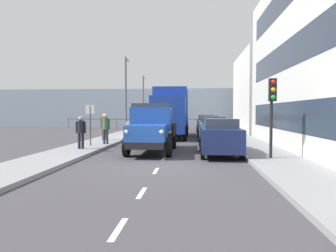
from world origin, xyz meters
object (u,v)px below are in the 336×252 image
object	(u,v)px
pedestrian_with_bag	(81,130)
car_teal_kerbside_1	(213,130)
lorry_cargo_blue	(171,111)
car_silver_kerbside_2	(209,126)
truck_vintage_blue	(152,129)
lamp_post_far	(144,97)
car_navy_kerbside_near	(220,136)
traffic_light_near	(272,101)
car_white_oppositeside_0	(144,127)
pedestrian_couple_a	(106,126)
car_maroon_kerbside_3	(206,123)
street_sign	(90,118)
pedestrian_couple_b	(104,124)
lamp_post_promenade	(126,88)

from	to	relation	value
pedestrian_with_bag	car_teal_kerbside_1	bearing A→B (deg)	-146.30
lorry_cargo_blue	car_silver_kerbside_2	xyz separation A→B (m)	(-2.98, -0.80, -1.18)
truck_vintage_blue	lamp_post_far	xyz separation A→B (m)	(3.79, -21.29, 2.60)
car_navy_kerbside_near	car_silver_kerbside_2	distance (m)	10.85
car_teal_kerbside_1	traffic_light_near	xyz separation A→B (m)	(-1.93, 7.13, 1.58)
car_white_oppositeside_0	pedestrian_couple_a	distance (m)	5.86
car_maroon_kerbside_3	street_sign	bearing A→B (deg)	64.86
street_sign	car_navy_kerbside_near	bearing A→B (deg)	161.84
traffic_light_near	lamp_post_far	xyz separation A→B (m)	(8.98, -23.63, 1.30)
car_white_oppositeside_0	street_sign	xyz separation A→B (m)	(1.92, 6.64, 0.79)
car_teal_kerbside_1	pedestrian_couple_a	distance (m)	6.68
car_white_oppositeside_0	pedestrian_with_bag	xyz separation A→B (m)	(1.91, 8.15, 0.22)
pedestrian_with_bag	car_maroon_kerbside_3	bearing A→B (deg)	-113.02
car_maroon_kerbside_3	pedestrian_couple_a	world-z (taller)	pedestrian_couple_a
lamp_post_far	street_sign	distance (m)	19.69
lorry_cargo_blue	pedestrian_couple_b	distance (m)	6.04
pedestrian_couple_b	traffic_light_near	world-z (taller)	traffic_light_near
car_teal_kerbside_1	lamp_post_promenade	distance (m)	10.33
lorry_cargo_blue	pedestrian_couple_a	xyz separation A→B (m)	(3.34, 6.85, -0.89)
pedestrian_couple_b	lamp_post_promenade	size ratio (longest dim) A/B	0.27
car_teal_kerbside_1	traffic_light_near	size ratio (longest dim) A/B	1.29
truck_vintage_blue	pedestrian_couple_b	distance (m)	6.48
pedestrian_with_bag	pedestrian_couple_a	size ratio (longest dim) A/B	0.94
car_silver_kerbside_2	car_navy_kerbside_near	bearing A→B (deg)	90.00
street_sign	traffic_light_near	bearing A→B (deg)	155.40
car_white_oppositeside_0	lamp_post_far	bearing A→B (deg)	-80.93
car_teal_kerbside_1	car_navy_kerbside_near	bearing A→B (deg)	90.00
lamp_post_far	street_sign	world-z (taller)	lamp_post_far
car_silver_kerbside_2	lamp_post_far	distance (m)	13.38
car_maroon_kerbside_3	street_sign	world-z (taller)	street_sign
truck_vintage_blue	car_maroon_kerbside_3	world-z (taller)	truck_vintage_blue
pedestrian_couple_b	car_maroon_kerbside_3	bearing A→B (deg)	-122.41
lorry_cargo_blue	street_sign	world-z (taller)	lorry_cargo_blue
pedestrian_couple_b	car_teal_kerbside_1	bearing A→B (deg)	176.80
car_silver_kerbside_2	pedestrian_with_bag	distance (m)	12.22
pedestrian_with_bag	car_navy_kerbside_near	bearing A→B (deg)	173.73
car_maroon_kerbside_3	lamp_post_far	size ratio (longest dim) A/B	0.72
car_teal_kerbside_1	lamp_post_far	bearing A→B (deg)	-66.84
lamp_post_promenade	truck_vintage_blue	bearing A→B (deg)	107.90
car_maroon_kerbside_3	street_sign	xyz separation A→B (m)	(6.91, 14.72, 0.79)
pedestrian_couple_a	pedestrian_couple_b	xyz separation A→B (m)	(0.82, -2.55, 0.01)
pedestrian_with_bag	street_sign	xyz separation A→B (m)	(0.01, -1.51, 0.57)
car_white_oppositeside_0	pedestrian_couple_a	xyz separation A→B (m)	(1.32, 5.70, 0.29)
car_navy_kerbside_near	car_teal_kerbside_1	size ratio (longest dim) A/B	1.06
lamp_post_promenade	street_sign	distance (m)	10.24
pedestrian_couple_a	street_sign	distance (m)	1.22
street_sign	pedestrian_couple_b	bearing A→B (deg)	-86.36
pedestrian_couple_b	truck_vintage_blue	bearing A→B (deg)	126.65
traffic_light_near	pedestrian_couple_b	bearing A→B (deg)	-39.76
car_white_oppositeside_0	car_navy_kerbside_near	bearing A→B (deg)	119.26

